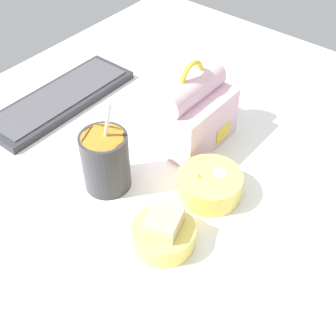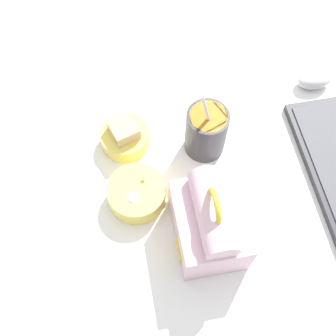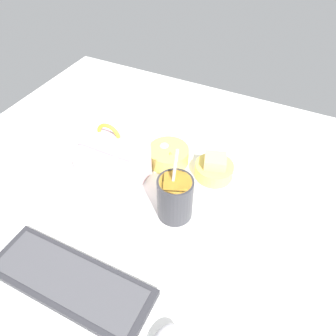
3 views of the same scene
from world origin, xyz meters
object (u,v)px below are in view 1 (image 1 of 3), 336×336
object	(u,v)px
lunch_bag	(190,112)
bento_bowl_snacks	(209,184)
bento_bowl_sandwich	(164,233)
soup_cup	(106,160)
keyboard	(60,99)

from	to	relation	value
lunch_bag	bento_bowl_snacks	world-z (taller)	lunch_bag
bento_bowl_sandwich	bento_bowl_snacks	distance (cm)	14.09
soup_cup	bento_bowl_snacks	bearing A→B (deg)	-59.01
bento_bowl_sandwich	bento_bowl_snacks	xyz separation A→B (cm)	(14.08, 0.59, -0.03)
keyboard	lunch_bag	size ratio (longest dim) A/B	1.95
keyboard	bento_bowl_sandwich	xyz separation A→B (cm)	(-16.05, -44.15, 1.58)
bento_bowl_snacks	keyboard	bearing A→B (deg)	87.41
keyboard	lunch_bag	xyz separation A→B (cm)	(8.56, -31.05, 6.04)
lunch_bag	bento_bowl_snacks	bearing A→B (deg)	-130.08
bento_bowl_sandwich	soup_cup	bearing A→B (deg)	76.47
soup_cup	bento_bowl_sandwich	bearing A→B (deg)	-103.53
keyboard	bento_bowl_snacks	size ratio (longest dim) A/B	3.05
soup_cup	bento_bowl_sandwich	world-z (taller)	soup_cup
lunch_bag	bento_bowl_sandwich	xyz separation A→B (cm)	(-24.61, -13.10, -4.45)
lunch_bag	soup_cup	distance (cm)	20.89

